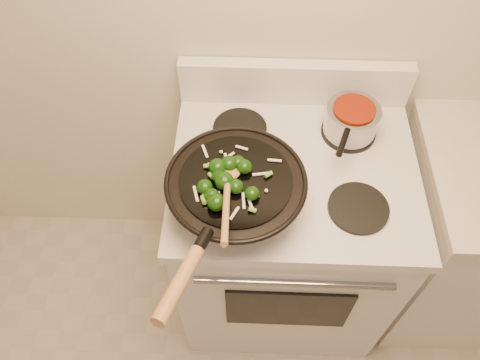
{
  "coord_description": "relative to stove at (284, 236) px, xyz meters",
  "views": [
    {
      "loc": [
        -0.43,
        0.27,
        2.09
      ],
      "look_at": [
        -0.46,
        1.04,
        1.03
      ],
      "focal_mm": 35.0,
      "sensor_mm": 36.0,
      "label": 1
    }
  ],
  "objects": [
    {
      "name": "stove",
      "position": [
        0.0,
        0.0,
        0.0
      ],
      "size": [
        0.78,
        0.67,
        1.08
      ],
      "color": "white",
      "rests_on": "ground"
    },
    {
      "name": "wooden_spoon",
      "position": [
        -0.2,
        -0.22,
        0.62
      ],
      "size": [
        0.07,
        0.3,
        0.12
      ],
      "color": "#AB7543",
      "rests_on": "wok"
    },
    {
      "name": "stirfry",
      "position": [
        -0.21,
        -0.17,
        0.6
      ],
      "size": [
        0.24,
        0.25,
        0.05
      ],
      "color": "black",
      "rests_on": "wok"
    },
    {
      "name": "saucepan",
      "position": [
        0.18,
        0.15,
        0.51
      ],
      "size": [
        0.17,
        0.27,
        0.1
      ],
      "color": "#95969D",
      "rests_on": "stove"
    },
    {
      "name": "wok",
      "position": [
        -0.18,
        -0.16,
        0.53
      ],
      "size": [
        0.4,
        0.64,
        0.22
      ],
      "color": "black",
      "rests_on": "stove"
    }
  ]
}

